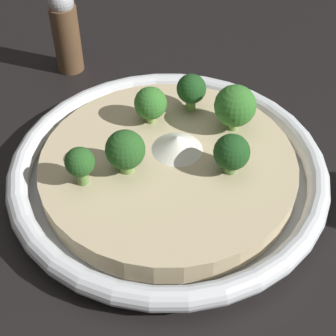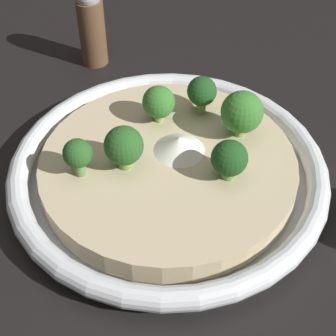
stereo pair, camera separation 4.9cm
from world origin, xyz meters
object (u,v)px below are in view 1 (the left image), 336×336
(broccoli_back, at_px, (80,163))
(broccoli_back_right, at_px, (125,150))
(broccoli_front_left, at_px, (235,106))
(pepper_shaker, at_px, (66,31))
(broccoli_left, at_px, (232,153))
(broccoli_right, at_px, (151,104))
(risotto_bowl, at_px, (168,170))
(broccoli_front_right, at_px, (191,90))

(broccoli_back, xyz_separation_m, broccoli_back_right, (-0.01, -0.04, 0.00))
(broccoli_front_left, height_order, pepper_shaker, pepper_shaker)
(broccoli_left, distance_m, broccoli_right, 0.10)
(broccoli_front_left, xyz_separation_m, broccoli_right, (0.06, 0.06, -0.01))
(risotto_bowl, distance_m, broccoli_left, 0.07)
(risotto_bowl, height_order, broccoli_left, broccoli_left)
(broccoli_left, bearing_deg, broccoli_back, 56.61)
(broccoli_left, bearing_deg, broccoli_front_left, -47.43)
(broccoli_back_right, height_order, broccoli_right, broccoli_back_right)
(broccoli_right, height_order, pepper_shaker, pepper_shaker)
(broccoli_left, bearing_deg, broccoli_back_right, 49.92)
(broccoli_front_right, bearing_deg, broccoli_back, 97.04)
(broccoli_right, bearing_deg, pepper_shaker, -3.60)
(risotto_bowl, xyz_separation_m, broccoli_front_right, (0.04, -0.07, 0.04))
(broccoli_right, relative_size, pepper_shaker, 0.38)
(broccoli_left, xyz_separation_m, broccoli_right, (0.10, 0.01, 0.00))
(broccoli_back, bearing_deg, broccoli_front_left, -101.88)
(risotto_bowl, distance_m, broccoli_back_right, 0.06)
(risotto_bowl, xyz_separation_m, broccoli_front_left, (-0.01, -0.08, 0.04))
(broccoli_front_left, relative_size, broccoli_right, 1.25)
(broccoli_front_right, height_order, broccoli_left, broccoli_front_right)
(risotto_bowl, height_order, broccoli_front_right, broccoli_front_right)
(broccoli_front_left, relative_size, pepper_shaker, 0.48)
(risotto_bowl, xyz_separation_m, pepper_shaker, (0.23, -0.03, 0.03))
(broccoli_front_right, xyz_separation_m, pepper_shaker, (0.19, 0.03, -0.00))
(broccoli_back, bearing_deg, broccoli_left, -123.39)
(risotto_bowl, relative_size, broccoli_back_right, 6.98)
(broccoli_back_right, bearing_deg, broccoli_front_left, -99.77)
(broccoli_back_right, distance_m, broccoli_right, 0.07)
(broccoli_front_right, xyz_separation_m, broccoli_front_left, (-0.05, -0.01, 0.00))
(broccoli_front_left, bearing_deg, broccoli_left, 132.57)
(broccoli_back, height_order, broccoli_left, broccoli_left)
(risotto_bowl, height_order, broccoli_right, broccoli_right)
(broccoli_left, distance_m, pepper_shaker, 0.28)
(broccoli_right, bearing_deg, broccoli_back_right, 123.98)
(broccoli_back, xyz_separation_m, broccoli_front_left, (-0.03, -0.16, 0.00))
(broccoli_back_right, distance_m, pepper_shaker, 0.23)
(broccoli_front_right, distance_m, broccoli_back_right, 0.11)
(broccoli_left, height_order, broccoli_front_left, broccoli_front_left)
(broccoli_front_right, distance_m, broccoli_back, 0.15)
(risotto_bowl, distance_m, broccoli_right, 0.07)
(broccoli_front_right, height_order, pepper_shaker, pepper_shaker)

